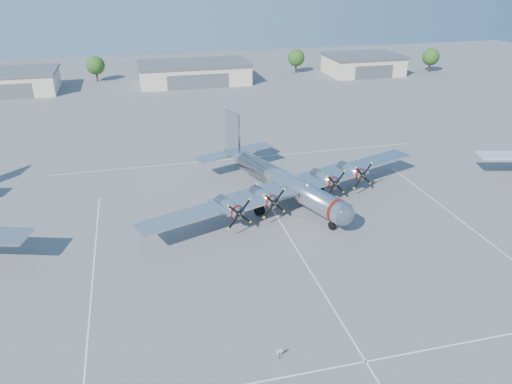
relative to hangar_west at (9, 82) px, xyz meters
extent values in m
plane|color=#5B5B5E|center=(45.00, -81.96, -2.71)|extent=(260.00, 260.00, 0.00)
cube|color=silver|center=(23.00, -86.96, -2.71)|extent=(0.15, 40.00, 0.01)
cube|color=silver|center=(45.00, -86.96, -2.71)|extent=(0.15, 40.00, 0.01)
cube|color=silver|center=(67.00, -86.96, -2.71)|extent=(0.15, 40.00, 0.01)
cube|color=silver|center=(45.00, -103.96, -2.71)|extent=(60.00, 0.15, 0.01)
cube|color=silver|center=(45.00, -56.96, -2.71)|extent=(60.00, 0.15, 0.01)
cube|color=beige|center=(0.00, 0.04, -0.31)|extent=(22.00, 14.00, 4.80)
cube|color=slate|center=(0.00, 0.04, 2.39)|extent=(22.60, 14.60, 0.60)
cube|color=slate|center=(0.00, -7.01, -0.91)|extent=(12.10, 0.20, 3.60)
cube|color=beige|center=(45.00, 0.04, -0.31)|extent=(28.00, 14.00, 4.80)
cube|color=slate|center=(45.00, 0.04, 2.39)|extent=(28.60, 14.60, 0.60)
cube|color=slate|center=(45.00, -7.01, -0.91)|extent=(15.40, 0.20, 3.60)
cube|color=beige|center=(93.00, 0.04, -0.31)|extent=(20.00, 14.00, 4.80)
cube|color=slate|center=(93.00, 0.04, 2.39)|extent=(20.60, 14.60, 0.60)
cube|color=slate|center=(93.00, -7.01, -0.91)|extent=(11.00, 0.20, 3.60)
cylinder|color=#382619|center=(20.00, 8.04, -1.31)|extent=(0.50, 0.50, 2.80)
sphere|color=#194714|center=(20.00, 8.04, 1.53)|extent=(4.80, 4.80, 4.80)
cylinder|color=#382619|center=(75.00, 6.04, -1.31)|extent=(0.50, 0.50, 2.80)
sphere|color=#194714|center=(75.00, 6.04, 1.53)|extent=(4.80, 4.80, 4.80)
cylinder|color=#382619|center=(113.00, -1.96, -1.31)|extent=(0.50, 0.50, 2.80)
sphere|color=#194714|center=(113.00, -1.96, 1.53)|extent=(4.80, 4.80, 4.80)
cylinder|color=black|center=(38.29, -101.96, -2.34)|extent=(0.06, 0.06, 0.74)
cube|color=white|center=(38.29, -101.96, -1.92)|extent=(0.50, 0.16, 0.37)
camera|label=1|loc=(28.96, -131.64, 26.76)|focal=35.00mm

